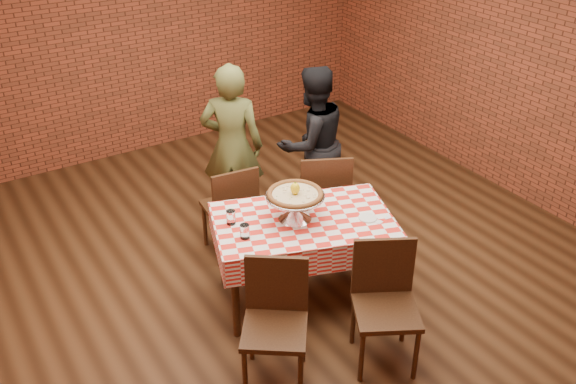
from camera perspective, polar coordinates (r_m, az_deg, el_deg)
The scene contains 19 objects.
ground at distance 5.58m, azimuth -0.06°, elevation -7.20°, with size 6.00×6.00×0.00m, color black.
back_wall at distance 7.42m, azimuth -12.91°, elevation 14.24°, with size 5.50×5.50×0.00m, color brown.
table at distance 5.09m, azimuth 1.32°, elevation -6.06°, with size 1.34×0.81×0.75m, color #3D2411.
tablecloth at distance 4.94m, azimuth 1.35°, elevation -3.55°, with size 1.38×0.84×0.23m, color red, non-canonical shape.
pizza_stand at distance 4.83m, azimuth 0.63°, elevation -1.34°, with size 0.46×0.46×0.20m, color silver, non-canonical shape.
pizza at distance 4.77m, azimuth 0.64°, elevation -0.23°, with size 0.42×0.42×0.03m, color beige.
lemon at distance 4.75m, azimuth 0.64°, elevation 0.32°, with size 0.07×0.07×0.09m, color #FFEE0D.
water_glass_left at distance 4.64m, azimuth -3.88°, elevation -3.53°, with size 0.07×0.07×0.11m, color white.
water_glass_right at distance 4.81m, azimuth -5.12°, elevation -2.27°, with size 0.07×0.07×0.11m, color white.
side_plate at distance 4.92m, azimuth 7.13°, elevation -2.31°, with size 0.14×0.14×0.01m, color white.
sweetener_packet_a at distance 4.88m, azimuth 8.18°, elevation -2.69°, with size 0.05×0.04×0.01m, color white.
sweetener_packet_b at distance 4.95m, azimuth 8.86°, elevation -2.28°, with size 0.05×0.04×0.01m, color white.
condiment_caddy at distance 5.10m, azimuth 0.96°, elevation 0.03°, with size 0.09×0.08×0.13m, color silver.
chair_near_left at distance 4.34m, azimuth -1.20°, elevation -12.18°, with size 0.43×0.43×0.91m, color #3D2411, non-canonical shape.
chair_near_right at distance 4.53m, azimuth 8.76°, elevation -10.40°, with size 0.44×0.44×0.92m, color #3D2411, non-canonical shape.
chair_far_left at distance 5.63m, azimuth -5.28°, elevation -1.42°, with size 0.42×0.42×0.90m, color #3D2411, non-canonical shape.
chair_far_right at distance 5.77m, azimuth 3.04°, elevation -0.26°, with size 0.45×0.45×0.93m, color #3D2411, non-canonical shape.
diner_olive at distance 5.93m, azimuth -5.01°, elevation 4.09°, with size 0.58×0.38×1.59m, color #515529.
diner_black at distance 6.06m, azimuth 2.15°, elevation 4.38°, with size 0.73×0.57×1.51m, color black.
Camera 1 is at (-2.37, -3.76, 3.37)m, focal length 39.81 mm.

